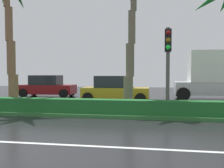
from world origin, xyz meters
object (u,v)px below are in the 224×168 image
at_px(traffic_signal_median_right, 168,55).
at_px(car_in_traffic_second, 47,86).
at_px(car_in_traffic_third, 115,89).
at_px(box_truck_lead, 220,78).

height_order(traffic_signal_median_right, car_in_traffic_second, traffic_signal_median_right).
relative_size(traffic_signal_median_right, car_in_traffic_second, 0.86).
xyz_separation_m(traffic_signal_median_right, car_in_traffic_third, (-3.13, 5.30, -1.87)).
bearing_deg(box_truck_lead, car_in_traffic_second, 179.39).
relative_size(traffic_signal_median_right, car_in_traffic_third, 0.86).
xyz_separation_m(car_in_traffic_second, box_truck_lead, (13.06, -0.14, 0.72)).
xyz_separation_m(traffic_signal_median_right, box_truck_lead, (3.97, 8.04, -1.15)).
bearing_deg(traffic_signal_median_right, box_truck_lead, 63.73).
bearing_deg(car_in_traffic_third, traffic_signal_median_right, -59.44).
bearing_deg(car_in_traffic_second, box_truck_lead, -0.61).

